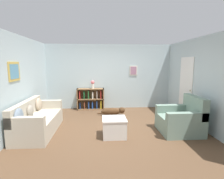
{
  "coord_description": "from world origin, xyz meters",
  "views": [
    {
      "loc": [
        -0.36,
        -4.89,
        1.86
      ],
      "look_at": [
        0.0,
        0.4,
        1.05
      ],
      "focal_mm": 28.0,
      "sensor_mm": 36.0,
      "label": 1
    }
  ],
  "objects_px": {
    "couch": "(37,121)",
    "recliner_chair": "(181,120)",
    "coffee_table": "(114,127)",
    "bookshelf": "(91,99)",
    "dog": "(113,111)",
    "vase": "(93,84)"
  },
  "relations": [
    {
      "from": "bookshelf",
      "to": "recliner_chair",
      "type": "distance_m",
      "value": 3.63
    },
    {
      "from": "dog",
      "to": "coffee_table",
      "type": "bearing_deg",
      "value": -93.04
    },
    {
      "from": "couch",
      "to": "bookshelf",
      "type": "height_order",
      "value": "same"
    },
    {
      "from": "couch",
      "to": "vase",
      "type": "xyz_separation_m",
      "value": [
        1.41,
        2.29,
        0.71
      ]
    },
    {
      "from": "recliner_chair",
      "to": "coffee_table",
      "type": "xyz_separation_m",
      "value": [
        -1.82,
        -0.14,
        -0.09
      ]
    },
    {
      "from": "bookshelf",
      "to": "couch",
      "type": "bearing_deg",
      "value": -119.75
    },
    {
      "from": "dog",
      "to": "vase",
      "type": "xyz_separation_m",
      "value": [
        -0.74,
        0.88,
        0.89
      ]
    },
    {
      "from": "couch",
      "to": "coffee_table",
      "type": "distance_m",
      "value": 2.09
    },
    {
      "from": "couch",
      "to": "coffee_table",
      "type": "bearing_deg",
      "value": -10.98
    },
    {
      "from": "bookshelf",
      "to": "vase",
      "type": "bearing_deg",
      "value": -13.62
    },
    {
      "from": "couch",
      "to": "bookshelf",
      "type": "bearing_deg",
      "value": 60.25
    },
    {
      "from": "couch",
      "to": "recliner_chair",
      "type": "relative_size",
      "value": 1.85
    },
    {
      "from": "couch",
      "to": "coffee_table",
      "type": "xyz_separation_m",
      "value": [
        2.05,
        -0.4,
        -0.07
      ]
    },
    {
      "from": "vase",
      "to": "recliner_chair",
      "type": "bearing_deg",
      "value": -45.97
    },
    {
      "from": "coffee_table",
      "to": "recliner_chair",
      "type": "bearing_deg",
      "value": 4.28
    },
    {
      "from": "bookshelf",
      "to": "coffee_table",
      "type": "height_order",
      "value": "bookshelf"
    },
    {
      "from": "dog",
      "to": "vase",
      "type": "relative_size",
      "value": 3.11
    },
    {
      "from": "bookshelf",
      "to": "recliner_chair",
      "type": "height_order",
      "value": "recliner_chair"
    },
    {
      "from": "bookshelf",
      "to": "recliner_chair",
      "type": "bearing_deg",
      "value": -45.24
    },
    {
      "from": "recliner_chair",
      "to": "bookshelf",
      "type": "bearing_deg",
      "value": 134.76
    },
    {
      "from": "couch",
      "to": "recliner_chair",
      "type": "height_order",
      "value": "recliner_chair"
    },
    {
      "from": "coffee_table",
      "to": "couch",
      "type": "bearing_deg",
      "value": 169.02
    }
  ]
}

